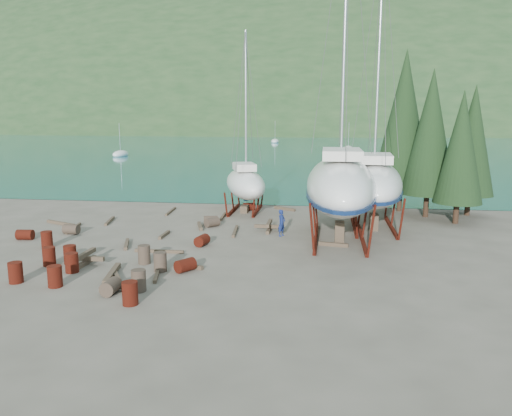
# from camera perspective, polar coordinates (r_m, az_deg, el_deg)

# --- Properties ---
(ground) EXTENTS (600.00, 600.00, 0.00)m
(ground) POSITION_cam_1_polar(r_m,az_deg,el_deg) (24.74, -5.40, -5.65)
(ground) COLOR #585145
(ground) RESTS_ON ground
(bay_water) EXTENTS (700.00, 700.00, 0.00)m
(bay_water) POSITION_cam_1_polar(r_m,az_deg,el_deg) (338.24, 7.14, 9.15)
(bay_water) COLOR #166271
(bay_water) RESTS_ON ground
(far_hill) EXTENTS (800.00, 360.00, 110.00)m
(far_hill) POSITION_cam_1_polar(r_m,az_deg,el_deg) (343.23, 7.15, 9.17)
(far_hill) COLOR #1D381C
(far_hill) RESTS_ON ground
(far_house_left) EXTENTS (6.60, 5.60, 5.60)m
(far_house_left) POSITION_cam_1_polar(r_m,az_deg,el_deg) (223.02, -9.23, 9.25)
(far_house_left) COLOR beige
(far_house_left) RESTS_ON ground
(far_house_center) EXTENTS (6.60, 5.60, 5.60)m
(far_house_center) POSITION_cam_1_polar(r_m,az_deg,el_deg) (214.69, 1.16, 9.34)
(far_house_center) COLOR beige
(far_house_center) RESTS_ON ground
(far_house_right) EXTENTS (6.60, 5.60, 5.60)m
(far_house_right) POSITION_cam_1_polar(r_m,az_deg,el_deg) (214.55, 14.71, 9.01)
(far_house_right) COLOR beige
(far_house_right) RESTS_ON ground
(cypress_near_right) EXTENTS (3.60, 3.60, 10.00)m
(cypress_near_right) POSITION_cam_1_polar(r_m,az_deg,el_deg) (35.81, 19.33, 8.17)
(cypress_near_right) COLOR black
(cypress_near_right) RESTS_ON ground
(cypress_mid_right) EXTENTS (3.06, 3.06, 8.50)m
(cypress_mid_right) POSITION_cam_1_polar(r_m,az_deg,el_deg) (34.23, 22.36, 6.43)
(cypress_mid_right) COLOR black
(cypress_mid_right) RESTS_ON ground
(cypress_back_left) EXTENTS (4.14, 4.14, 11.50)m
(cypress_back_left) POSITION_cam_1_polar(r_m,az_deg,el_deg) (37.51, 16.54, 9.73)
(cypress_back_left) COLOR black
(cypress_back_left) RESTS_ON ground
(cypress_far_right) EXTENTS (3.24, 3.24, 9.00)m
(cypress_far_right) POSITION_cam_1_polar(r_m,az_deg,el_deg) (37.49, 23.51, 7.08)
(cypress_far_right) COLOR black
(cypress_far_right) RESTS_ON ground
(moored_boat_left) EXTENTS (2.00, 5.00, 6.05)m
(moored_boat_left) POSITION_cam_1_polar(r_m,az_deg,el_deg) (90.65, -15.23, 5.95)
(moored_boat_left) COLOR white
(moored_boat_left) RESTS_ON ground
(moored_boat_mid) EXTENTS (2.00, 5.00, 6.05)m
(moored_boat_mid) POSITION_cam_1_polar(r_m,az_deg,el_deg) (103.42, 10.49, 6.65)
(moored_boat_mid) COLOR white
(moored_boat_mid) RESTS_ON ground
(moored_boat_far) EXTENTS (2.00, 5.00, 6.05)m
(moored_boat_far) POSITION_cam_1_polar(r_m,az_deg,el_deg) (133.97, 2.18, 7.63)
(moored_boat_far) COLOR white
(moored_boat_far) RESTS_ON ground
(large_sailboat_near) EXTENTS (3.69, 12.61, 19.85)m
(large_sailboat_near) POSITION_cam_1_polar(r_m,az_deg,el_deg) (27.84, 9.64, 2.76)
(large_sailboat_near) COLOR white
(large_sailboat_near) RESTS_ON ground
(large_sailboat_far) EXTENTS (3.87, 11.25, 17.52)m
(large_sailboat_far) POSITION_cam_1_polar(r_m,az_deg,el_deg) (31.41, 13.39, 2.87)
(large_sailboat_far) COLOR white
(large_sailboat_far) RESTS_ON ground
(small_sailboat_shore) EXTENTS (4.90, 8.35, 12.74)m
(small_sailboat_shore) POSITION_cam_1_polar(r_m,az_deg,el_deg) (36.04, -1.24, 2.85)
(small_sailboat_shore) COLOR white
(small_sailboat_shore) RESTS_ON ground
(worker) EXTENTS (0.58, 0.67, 1.55)m
(worker) POSITION_cam_1_polar(r_m,az_deg,el_deg) (28.85, 2.95, -1.72)
(worker) COLOR navy
(worker) RESTS_ON ground
(drum_0) EXTENTS (0.58, 0.58, 0.88)m
(drum_0) POSITION_cam_1_polar(r_m,az_deg,el_deg) (25.14, -22.57, -5.12)
(drum_0) COLOR #621C10
(drum_0) RESTS_ON ground
(drum_1) EXTENTS (0.58, 0.88, 0.58)m
(drum_1) POSITION_cam_1_polar(r_m,az_deg,el_deg) (20.48, -16.28, -8.63)
(drum_1) COLOR #2D2823
(drum_1) RESTS_ON ground
(drum_2) EXTENTS (0.94, 0.67, 0.58)m
(drum_2) POSITION_cam_1_polar(r_m,az_deg,el_deg) (30.92, -24.89, -2.78)
(drum_2) COLOR #621C10
(drum_2) RESTS_ON ground
(drum_3) EXTENTS (0.58, 0.58, 0.88)m
(drum_3) POSITION_cam_1_polar(r_m,az_deg,el_deg) (21.98, -22.00, -7.26)
(drum_3) COLOR #621C10
(drum_3) RESTS_ON ground
(drum_4) EXTENTS (1.01, 0.80, 0.58)m
(drum_4) POSITION_cam_1_polar(r_m,az_deg,el_deg) (36.75, -0.79, 0.15)
(drum_4) COLOR #621C10
(drum_4) RESTS_ON ground
(drum_5) EXTENTS (0.58, 0.58, 0.88)m
(drum_5) POSITION_cam_1_polar(r_m,az_deg,el_deg) (22.77, -10.89, -6.07)
(drum_5) COLOR #2D2823
(drum_5) RESTS_ON ground
(drum_6) EXTENTS (0.75, 0.98, 0.58)m
(drum_6) POSITION_cam_1_polar(r_m,az_deg,el_deg) (26.93, -6.19, -3.70)
(drum_6) COLOR #621C10
(drum_6) RESTS_ON ground
(drum_7) EXTENTS (0.58, 0.58, 0.88)m
(drum_7) POSITION_cam_1_polar(r_m,az_deg,el_deg) (19.12, -14.20, -9.42)
(drum_7) COLOR #621C10
(drum_7) RESTS_ON ground
(drum_8) EXTENTS (0.58, 0.58, 0.88)m
(drum_8) POSITION_cam_1_polar(r_m,az_deg,el_deg) (28.56, -22.79, -3.34)
(drum_8) COLOR #621C10
(drum_8) RESTS_ON ground
(drum_9) EXTENTS (1.00, 0.79, 0.58)m
(drum_9) POSITION_cam_1_polar(r_m,az_deg,el_deg) (32.06, -5.20, -1.40)
(drum_9) COLOR #2D2823
(drum_9) RESTS_ON ground
(drum_10) EXTENTS (0.58, 0.58, 0.88)m
(drum_10) POSITION_cam_1_polar(r_m,az_deg,el_deg) (25.10, -20.48, -5.00)
(drum_10) COLOR #621C10
(drum_10) RESTS_ON ground
(drum_11) EXTENTS (1.02, 1.04, 0.58)m
(drum_11) POSITION_cam_1_polar(r_m,az_deg,el_deg) (31.47, -5.04, -1.62)
(drum_11) COLOR #2D2823
(drum_11) RESTS_ON ground
(drum_12) EXTENTS (0.97, 1.05, 0.58)m
(drum_12) POSITION_cam_1_polar(r_m,az_deg,el_deg) (22.62, -8.08, -6.49)
(drum_12) COLOR #621C10
(drum_12) RESTS_ON ground
(drum_13) EXTENTS (0.58, 0.58, 0.88)m
(drum_13) POSITION_cam_1_polar(r_m,az_deg,el_deg) (23.16, -25.78, -6.66)
(drum_13) COLOR #621C10
(drum_13) RESTS_ON ground
(drum_14) EXTENTS (0.58, 0.58, 0.88)m
(drum_14) POSITION_cam_1_polar(r_m,az_deg,el_deg) (23.70, -20.31, -5.89)
(drum_14) COLOR #621C10
(drum_14) RESTS_ON ground
(drum_15) EXTENTS (0.91, 0.63, 0.58)m
(drum_15) POSITION_cam_1_polar(r_m,az_deg,el_deg) (31.36, -20.36, -2.29)
(drum_15) COLOR #2D2823
(drum_15) RESTS_ON ground
(drum_16) EXTENTS (0.58, 0.58, 0.88)m
(drum_16) POSITION_cam_1_polar(r_m,az_deg,el_deg) (24.12, -12.66, -5.20)
(drum_16) COLOR #2D2823
(drum_16) RESTS_ON ground
(drum_17) EXTENTS (0.58, 0.58, 0.88)m
(drum_17) POSITION_cam_1_polar(r_m,az_deg,el_deg) (20.44, -13.26, -8.08)
(drum_17) COLOR #2D2823
(drum_17) RESTS_ON ground
(timber_0) EXTENTS (0.36, 2.86, 0.14)m
(timber_0) POSITION_cam_1_polar(r_m,az_deg,el_deg) (36.64, -9.73, -0.38)
(timber_0) COLOR brown
(timber_0) RESTS_ON ground
(timber_1) EXTENTS (1.59, 0.50, 0.19)m
(timber_1) POSITION_cam_1_polar(r_m,az_deg,el_deg) (27.03, 8.84, -4.14)
(timber_1) COLOR brown
(timber_1) RESTS_ON ground
(timber_2) EXTENTS (2.45, 1.24, 0.19)m
(timber_2) POSITION_cam_1_polar(r_m,az_deg,el_deg) (34.36, -21.43, -1.63)
(timber_2) COLOR brown
(timber_2) RESTS_ON ground
(timber_3) EXTENTS (0.74, 2.47, 0.15)m
(timber_3) POSITION_cam_1_polar(r_m,az_deg,el_deg) (22.45, -11.20, -7.30)
(timber_3) COLOR brown
(timber_3) RESTS_ON ground
(timber_4) EXTENTS (0.19, 1.71, 0.17)m
(timber_4) POSITION_cam_1_polar(r_m,az_deg,el_deg) (29.39, -10.44, -3.03)
(timber_4) COLOR brown
(timber_4) RESTS_ON ground
(timber_5) EXTENTS (1.62, 2.45, 0.16)m
(timber_5) POSITION_cam_1_polar(r_m,az_deg,el_deg) (21.59, -15.30, -8.17)
(timber_5) COLOR brown
(timber_5) RESTS_ON ground
(timber_6) EXTENTS (1.69, 1.22, 0.19)m
(timber_6) POSITION_cam_1_polar(r_m,az_deg,el_deg) (37.09, 3.29, -0.07)
(timber_6) COLOR brown
(timber_6) RESTS_ON ground
(timber_7) EXTENTS (1.40, 0.78, 0.17)m
(timber_7) POSITION_cam_1_polar(r_m,az_deg,el_deg) (23.24, -7.57, -6.54)
(timber_7) COLOR brown
(timber_7) RESTS_ON ground
(timber_8) EXTENTS (0.81, 1.94, 0.19)m
(timber_8) POSITION_cam_1_polar(r_m,az_deg,el_deg) (31.33, -6.42, -2.07)
(timber_8) COLOR brown
(timber_8) RESTS_ON ground
(timber_9) EXTENTS (0.32, 2.45, 0.15)m
(timber_9) POSITION_cam_1_polar(r_m,az_deg,el_deg) (34.29, -3.80, -0.98)
(timber_9) COLOR brown
(timber_9) RESTS_ON ground
(timber_10) EXTENTS (0.43, 2.76, 0.16)m
(timber_10) POSITION_cam_1_polar(r_m,az_deg,el_deg) (29.86, -2.39, -2.66)
(timber_10) COLOR brown
(timber_10) RESTS_ON ground
(timber_11) EXTENTS (2.57, 0.16, 0.15)m
(timber_11) POSITION_cam_1_polar(r_m,az_deg,el_deg) (25.96, -11.01, -4.86)
(timber_11) COLOR brown
(timber_11) RESTS_ON ground
(timber_12) EXTENTS (0.83, 1.99, 0.17)m
(timber_12) POSITION_cam_1_polar(r_m,az_deg,el_deg) (27.72, -14.58, -4.01)
(timber_12) COLOR brown
(timber_12) RESTS_ON ground
(timber_15) EXTENTS (0.63, 2.68, 0.15)m
(timber_15) POSITION_cam_1_polar(r_m,az_deg,el_deg) (32.65, -20.14, -2.18)
(timber_15) COLOR brown
(timber_15) RESTS_ON ground
(timber_16) EXTENTS (0.75, 2.60, 0.23)m
(timber_16) POSITION_cam_1_polar(r_m,az_deg,el_deg) (22.68, -16.14, -7.23)
(timber_16) COLOR brown
(timber_16) RESTS_ON ground
(timber_17) EXTENTS (0.67, 2.40, 0.16)m
(timber_17) POSITION_cam_1_polar(r_m,az_deg,el_deg) (34.12, -16.38, -1.43)
(timber_17) COLOR brown
(timber_17) RESTS_ON ground
(timber_pile_fore) EXTENTS (1.80, 1.80, 0.60)m
(timber_pile_fore) POSITION_cam_1_polar(r_m,az_deg,el_deg) (24.75, -18.89, -5.46)
(timber_pile_fore) COLOR brown
(timber_pile_fore) RESTS_ON ground
(timber_pile_aft) EXTENTS (1.80, 1.80, 0.60)m
(timber_pile_aft) POSITION_cam_1_polar(r_m,az_deg,el_deg) (30.12, 1.51, -2.11)
(timber_pile_aft) COLOR brown
(timber_pile_aft) RESTS_ON ground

